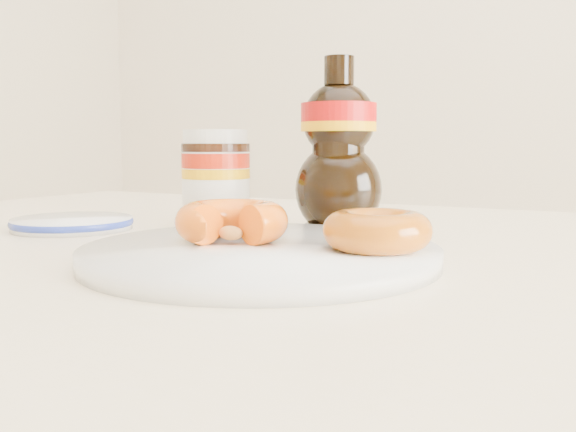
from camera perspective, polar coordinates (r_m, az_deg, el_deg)
The scene contains 8 objects.
dining_table at distance 0.66m, azimuth 2.24°, elevation -9.82°, with size 1.40×0.90×0.75m.
plate at distance 0.54m, azimuth -2.46°, elevation -3.35°, with size 0.30×0.30×0.02m.
donut_bitten at distance 0.57m, azimuth -5.02°, elevation -0.48°, with size 0.10×0.10×0.03m, color orange.
donut_whole at distance 0.52m, azimuth 7.93°, elevation -1.28°, with size 0.09×0.09×0.03m, color #9B4E0A.
nutella_jar at distance 0.79m, azimuth -6.42°, elevation 3.70°, with size 0.08×0.08×0.12m.
syrup_bottle at distance 0.74m, azimuth 4.50°, elevation 6.31°, with size 0.10×0.09×0.20m, color black, non-canonical shape.
dark_jar at distance 0.75m, azimuth 4.00°, elevation 1.67°, with size 0.05×0.05×0.08m.
blue_rim_saucer at distance 0.79m, azimuth -18.62°, elevation -0.59°, with size 0.14×0.14×0.01m.
Camera 1 is at (0.27, -0.47, 0.85)m, focal length 40.00 mm.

